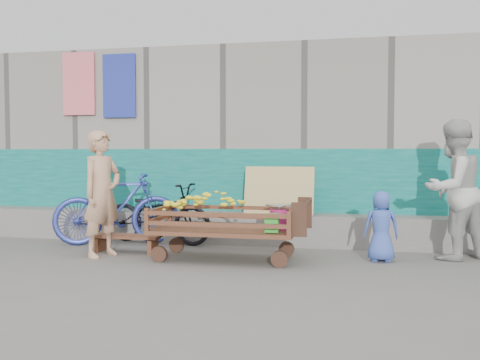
% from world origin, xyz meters
% --- Properties ---
extents(ground, '(80.00, 80.00, 0.00)m').
position_xyz_m(ground, '(0.00, 0.00, 0.00)').
color(ground, '#5F5D57').
rests_on(ground, ground).
extents(building_wall, '(12.00, 3.50, 3.00)m').
position_xyz_m(building_wall, '(-0.00, 4.05, 1.47)').
color(building_wall, gray).
rests_on(building_wall, ground).
extents(banana_cart, '(1.96, 0.89, 0.83)m').
position_xyz_m(banana_cart, '(-0.27, 1.10, 0.56)').
color(banana_cart, '#552C17').
rests_on(banana_cart, ground).
extents(bench, '(0.95, 0.28, 0.24)m').
position_xyz_m(bench, '(-1.64, 1.30, 0.17)').
color(bench, '#552C17').
rests_on(bench, ground).
extents(vendor_man, '(0.58, 0.70, 1.63)m').
position_xyz_m(vendor_man, '(-1.83, 0.98, 0.82)').
color(vendor_man, tan).
rests_on(vendor_man, ground).
extents(woman, '(1.08, 1.05, 1.76)m').
position_xyz_m(woman, '(2.58, 1.75, 0.88)').
color(woman, '#B8B8B2').
rests_on(woman, ground).
extents(child, '(0.46, 0.32, 0.88)m').
position_xyz_m(child, '(1.69, 1.39, 0.44)').
color(child, '#3C58B8').
rests_on(child, ground).
extents(bicycle_dark, '(1.77, 0.83, 0.90)m').
position_xyz_m(bicycle_dark, '(-1.48, 2.05, 0.45)').
color(bicycle_dark, black).
rests_on(bicycle_dark, ground).
extents(bicycle_blue, '(1.88, 1.19, 1.09)m').
position_xyz_m(bicycle_blue, '(-2.03, 1.85, 0.55)').
color(bicycle_blue, '#2F3D9D').
rests_on(bicycle_blue, ground).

